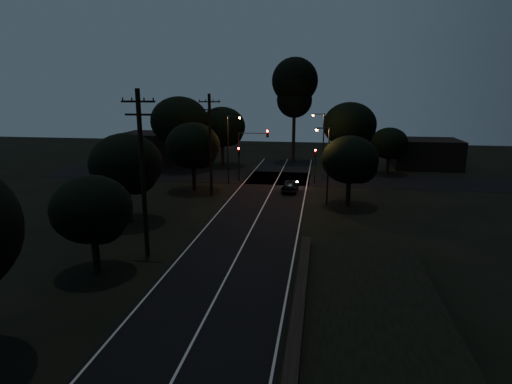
% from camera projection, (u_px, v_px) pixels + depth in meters
% --- Properties ---
extents(road_surface, '(60.00, 70.00, 0.03)m').
position_uv_depth(road_surface, '(267.00, 200.00, 43.43)').
color(road_surface, black).
rests_on(road_surface, ground).
extents(utility_pole_mid, '(2.20, 0.30, 11.00)m').
position_uv_depth(utility_pole_mid, '(143.00, 172.00, 27.50)').
color(utility_pole_mid, black).
rests_on(utility_pole_mid, ground).
extents(utility_pole_far, '(2.20, 0.30, 10.50)m').
position_uv_depth(utility_pole_far, '(210.00, 144.00, 43.88)').
color(utility_pole_far, black).
rests_on(utility_pole_far, ground).
extents(tree_left_b, '(4.76, 4.76, 6.05)m').
position_uv_depth(tree_left_b, '(94.00, 211.00, 25.23)').
color(tree_left_b, black).
rests_on(tree_left_b, ground).
extents(tree_left_c, '(5.93, 5.93, 7.49)m').
position_uv_depth(tree_left_c, '(128.00, 166.00, 34.96)').
color(tree_left_c, black).
rests_on(tree_left_c, ground).
extents(tree_left_d, '(5.89, 5.89, 7.47)m').
position_uv_depth(tree_left_d, '(194.00, 147.00, 46.19)').
color(tree_left_d, black).
rests_on(tree_left_d, ground).
extents(tree_far_nw, '(6.70, 6.70, 8.49)m').
position_uv_depth(tree_far_nw, '(224.00, 128.00, 61.45)').
color(tree_far_nw, black).
rests_on(tree_far_nw, ground).
extents(tree_far_w, '(7.85, 7.85, 10.00)m').
position_uv_depth(tree_far_w, '(181.00, 123.00, 58.09)').
color(tree_far_w, black).
rests_on(tree_far_w, ground).
extents(tree_far_ne, '(7.30, 7.30, 9.23)m').
position_uv_depth(tree_far_ne, '(352.00, 126.00, 58.63)').
color(tree_far_ne, black).
rests_on(tree_far_ne, ground).
extents(tree_far_e, '(4.81, 4.81, 6.11)m').
position_uv_depth(tree_far_e, '(391.00, 144.00, 55.54)').
color(tree_far_e, black).
rests_on(tree_far_e, ground).
extents(tree_right_a, '(5.31, 5.31, 6.75)m').
position_uv_depth(tree_right_a, '(352.00, 161.00, 40.00)').
color(tree_right_a, black).
rests_on(tree_right_a, ground).
extents(tall_pine, '(6.85, 6.85, 15.56)m').
position_uv_depth(tall_pine, '(295.00, 87.00, 63.58)').
color(tall_pine, black).
rests_on(tall_pine, ground).
extents(building_left, '(10.00, 8.00, 4.40)m').
position_uv_depth(building_left, '(156.00, 147.00, 65.96)').
color(building_left, black).
rests_on(building_left, ground).
extents(building_right, '(9.00, 7.00, 4.00)m').
position_uv_depth(building_right, '(426.00, 153.00, 60.98)').
color(building_right, black).
rests_on(building_right, ground).
extents(signal_left, '(0.28, 0.35, 4.10)m').
position_uv_depth(signal_left, '(239.00, 157.00, 51.97)').
color(signal_left, black).
rests_on(signal_left, ground).
extents(signal_right, '(0.28, 0.35, 4.10)m').
position_uv_depth(signal_right, '(315.00, 159.00, 50.59)').
color(signal_right, black).
rests_on(signal_right, ground).
extents(signal_mast, '(3.70, 0.35, 6.25)m').
position_uv_depth(signal_mast, '(253.00, 145.00, 51.37)').
color(signal_mast, black).
rests_on(signal_mast, ground).
extents(streetlight_a, '(1.66, 0.26, 8.00)m').
position_uv_depth(streetlight_a, '(230.00, 145.00, 49.74)').
color(streetlight_a, black).
rests_on(streetlight_a, ground).
extents(streetlight_b, '(1.66, 0.26, 8.00)m').
position_uv_depth(streetlight_b, '(322.00, 140.00, 53.92)').
color(streetlight_b, black).
rests_on(streetlight_b, ground).
extents(streetlight_c, '(1.46, 0.26, 7.50)m').
position_uv_depth(streetlight_c, '(326.00, 161.00, 40.46)').
color(streetlight_c, black).
rests_on(streetlight_c, ground).
extents(car, '(1.77, 4.10, 1.38)m').
position_uv_depth(car, '(290.00, 185.00, 46.67)').
color(car, black).
rests_on(car, ground).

